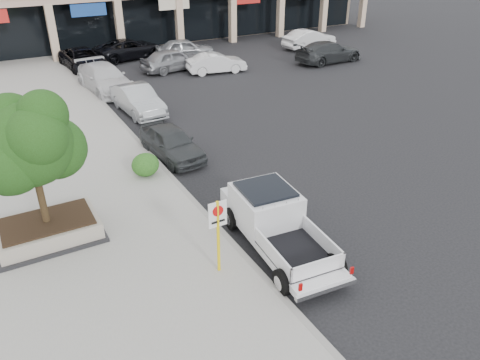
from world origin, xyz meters
name	(u,v)px	position (x,y,z in m)	size (l,w,h in m)	color
ground	(277,236)	(0.00, 0.00, 0.00)	(120.00, 120.00, 0.00)	black
sidewalk	(66,195)	(-5.50, 6.00, 0.07)	(8.00, 52.00, 0.15)	gray
curb	(166,171)	(-1.55, 6.00, 0.07)	(0.20, 52.00, 0.15)	gray
planter	(49,230)	(-6.51, 3.24, 0.48)	(3.20, 2.20, 0.68)	black
planter_tree	(33,142)	(-6.37, 3.40, 3.41)	(2.90, 2.55, 4.00)	black
no_parking_sign	(218,227)	(-2.53, -0.78, 1.63)	(0.55, 0.09, 2.30)	yellow
hedge	(145,165)	(-2.39, 5.93, 0.62)	(1.10, 0.99, 0.94)	#1A4A15
pickup_truck	(280,226)	(-0.35, -0.62, 0.85)	(2.00, 5.39, 1.70)	white
curb_car_a	(171,142)	(-0.71, 7.34, 0.68)	(1.61, 4.01, 1.37)	#313436
curb_car_b	(138,100)	(-0.20, 13.45, 0.74)	(1.57, 4.51, 1.49)	#A2A6AA
curb_car_c	(105,78)	(-0.68, 18.29, 0.80)	(2.23, 5.49, 1.59)	silver
curb_car_d	(83,59)	(-0.68, 24.13, 0.72)	(2.40, 5.20, 1.45)	black
lot_car_a	(173,60)	(4.75, 20.67, 0.78)	(1.85, 4.59, 1.56)	gray
lot_car_b	(216,63)	(7.19, 18.70, 0.67)	(1.42, 4.09, 1.35)	silver
lot_car_c	(329,52)	(15.83, 17.17, 0.78)	(2.18, 5.37, 1.56)	#282B2D
lot_car_d	(129,49)	(3.16, 25.59, 0.75)	(2.50, 5.41, 1.50)	black
lot_car_e	(185,49)	(6.87, 23.43, 0.77)	(1.82, 4.52, 1.54)	#9A9DA2
lot_car_f	(309,39)	(17.40, 21.70, 0.77)	(1.62, 4.65, 1.53)	silver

